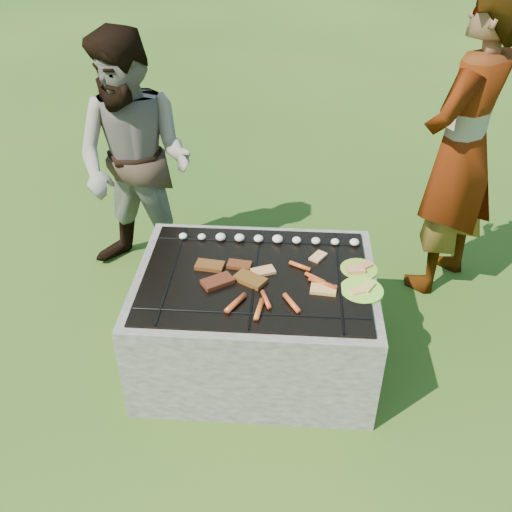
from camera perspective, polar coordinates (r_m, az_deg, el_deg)
The scene contains 10 objects.
lawn at distance 3.47m, azimuth -0.06°, elevation -9.99°, with size 60.00×60.00×0.00m, color #1D4210.
fire_pit at distance 3.27m, azimuth -0.06°, elevation -6.50°, with size 1.30×1.00×0.62m.
mushrooms at distance 3.32m, azimuth 1.23°, elevation 1.72°, with size 1.05×0.06×0.04m.
pork_slabs at distance 3.05m, azimuth -2.71°, elevation -1.83°, with size 0.41×0.29×0.02m.
sausages at distance 2.92m, azimuth 2.67°, elevation -3.77°, with size 0.57×0.50×0.03m.
bread_on_grate at distance 3.05m, azimuth 4.45°, elevation -1.98°, with size 0.46×0.41×0.02m.
plate_far at distance 3.16m, azimuth 10.23°, elevation -1.31°, with size 0.26×0.26×0.03m.
plate_near at distance 3.02m, azimuth 10.54°, elevation -3.37°, with size 0.28×0.28×0.03m.
cook at distance 3.77m, azimuth 19.88°, elevation 9.92°, with size 0.72×0.47×1.96m, color gray.
bystander at distance 3.79m, azimuth -11.96°, elevation 9.03°, with size 0.82×0.64×1.68m, color gray.
Camera 1 is at (0.17, -2.45, 2.45)m, focal length 40.00 mm.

